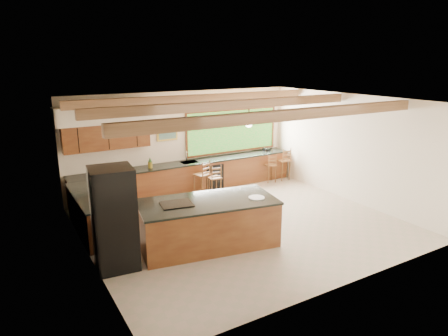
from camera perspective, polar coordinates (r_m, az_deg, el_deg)
ground at (r=9.90m, az=2.54°, el=-7.95°), size 7.20×7.20×0.00m
room_shell at (r=9.71m, az=-0.25°, el=5.27°), size 7.27×6.54×3.02m
counter_run at (r=11.48m, az=-7.76°, el=-2.29°), size 7.12×3.10×1.23m
island at (r=8.65m, az=-2.33°, el=-7.82°), size 3.10×1.85×1.03m
refrigerator at (r=7.85m, az=-15.43°, el=-6.99°), size 0.85×0.83×2.00m
bar_stool_a at (r=11.55m, az=-3.07°, el=-1.08°), size 0.51×0.51×1.10m
bar_stool_b at (r=11.44m, az=-1.30°, el=-1.50°), size 0.38×0.38×1.01m
bar_stool_c at (r=13.05m, az=6.77°, el=0.32°), size 0.39×0.39×0.94m
bar_stool_d at (r=13.34m, az=8.62°, el=1.00°), size 0.40×0.40×1.10m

